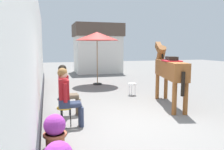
{
  "coord_description": "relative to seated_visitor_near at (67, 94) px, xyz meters",
  "views": [
    {
      "loc": [
        -2.2,
        -4.87,
        1.85
      ],
      "look_at": [
        -0.4,
        1.2,
        1.05
      ],
      "focal_mm": 35.48,
      "sensor_mm": 36.0,
      "label": 1
    }
  ],
  "objects": [
    {
      "name": "ground_plane",
      "position": [
        1.78,
        2.82,
        -0.78
      ],
      "size": [
        40.0,
        40.0,
        0.0
      ],
      "primitive_type": "plane",
      "color": "slate"
    },
    {
      "name": "distant_cottage",
      "position": [
        3.18,
        10.85,
        1.02
      ],
      "size": [
        3.4,
        2.6,
        3.5
      ],
      "color": "silver",
      "rests_on": "ground_plane"
    },
    {
      "name": "cafe_parasol",
      "position": [
        1.98,
        5.58,
        1.59
      ],
      "size": [
        2.1,
        2.1,
        2.58
      ],
      "color": "black",
      "rests_on": "ground_plane"
    },
    {
      "name": "seated_visitor_far",
      "position": [
        0.06,
        0.89,
        0.0
      ],
      "size": [
        0.61,
        0.49,
        1.39
      ],
      "color": "black",
      "rests_on": "ground_plane"
    },
    {
      "name": "pub_facade_wall",
      "position": [
        -0.76,
        1.32,
        0.76
      ],
      "size": [
        0.34,
        14.0,
        3.4
      ],
      "color": "white",
      "rests_on": "ground_plane"
    },
    {
      "name": "flower_planter_far",
      "position": [
        -0.32,
        -1.03,
        -0.44
      ],
      "size": [
        0.43,
        0.43,
        0.64
      ],
      "color": "#A85638",
      "rests_on": "ground_plane"
    },
    {
      "name": "spare_stool_white",
      "position": [
        2.73,
        2.82,
        -0.38
      ],
      "size": [
        0.32,
        0.32,
        0.46
      ],
      "color": "white",
      "rests_on": "ground_plane"
    },
    {
      "name": "saddled_horse_center",
      "position": [
        3.32,
        1.15,
        0.38
      ],
      "size": [
        1.02,
        2.94,
        2.06
      ],
      "color": "brown",
      "rests_on": "ground_plane"
    },
    {
      "name": "seated_visitor_near",
      "position": [
        0.0,
        0.0,
        0.0
      ],
      "size": [
        0.61,
        0.49,
        1.39
      ],
      "color": "gold",
      "rests_on": "ground_plane"
    }
  ]
}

